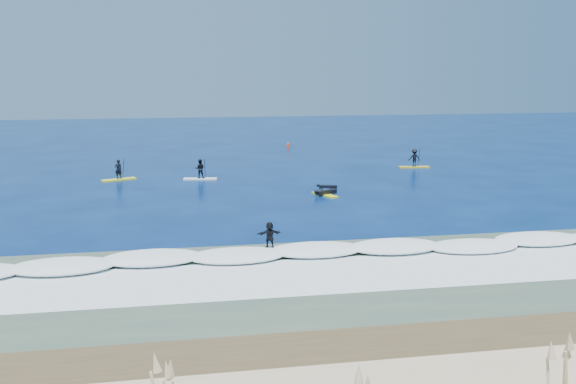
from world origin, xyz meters
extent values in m
plane|color=#03163F|center=(0.00, 0.00, 0.00)|extent=(160.00, 160.00, 0.00)
cube|color=#443520|center=(0.00, -21.50, 0.00)|extent=(90.00, 5.00, 0.08)
cube|color=#3A4F40|center=(0.00, -14.00, 0.01)|extent=(90.00, 13.00, 0.01)
cube|color=white|center=(0.00, -10.00, 0.00)|extent=(40.00, 6.00, 0.30)
cube|color=silver|center=(0.00, -13.00, 0.00)|extent=(34.00, 5.00, 0.02)
cube|color=yellow|center=(-10.36, 13.83, 0.05)|extent=(2.82, 1.78, 0.09)
imported|color=black|center=(-10.36, 13.83, 0.89)|extent=(0.69, 0.59, 1.60)
cylinder|color=black|center=(-9.98, 14.00, 0.83)|extent=(0.30, 0.60, 1.86)
cube|color=black|center=(-9.98, 14.00, -0.05)|extent=(0.11, 0.03, 0.28)
cube|color=white|center=(-3.77, 12.97, 0.05)|extent=(2.80, 1.03, 0.09)
imported|color=black|center=(-3.77, 12.97, 0.88)|extent=(0.83, 0.69, 1.57)
cylinder|color=black|center=(-3.36, 12.91, 0.82)|extent=(0.12, 0.63, 1.83)
cube|color=black|center=(-3.36, 12.91, -0.05)|extent=(0.11, 0.03, 0.27)
cube|color=gold|center=(15.95, 15.94, 0.05)|extent=(2.88, 1.02, 0.09)
imported|color=black|center=(15.95, 15.94, 0.90)|extent=(1.11, 0.72, 1.62)
cylinder|color=black|center=(16.37, 15.89, 0.85)|extent=(0.11, 0.65, 1.89)
cube|color=black|center=(16.37, 15.89, -0.05)|extent=(0.11, 0.03, 0.28)
cube|color=yellow|center=(4.81, 4.63, 0.06)|extent=(1.55, 2.42, 0.11)
cube|color=black|center=(4.91, 4.68, 0.25)|extent=(1.67, 1.06, 0.27)
sphere|color=black|center=(4.07, 4.30, 0.36)|extent=(0.27, 0.27, 0.27)
cube|color=blue|center=(5.48, 6.79, 0.05)|extent=(1.01, 2.05, 0.09)
cube|color=black|center=(5.58, 6.76, 0.21)|extent=(1.41, 0.69, 0.23)
sphere|color=black|center=(4.83, 6.96, 0.30)|extent=(0.23, 0.23, 0.23)
cube|color=white|center=(-1.26, -9.04, 0.20)|extent=(2.01, 0.78, 0.10)
imported|color=black|center=(-1.26, -9.04, 0.91)|extent=(1.26, 0.54, 1.31)
cylinder|color=#FB4916|center=(6.96, 31.83, 0.25)|extent=(0.31, 0.31, 0.50)
cone|color=#FB4916|center=(6.96, 31.83, 0.62)|extent=(0.22, 0.22, 0.25)
camera|label=1|loc=(-5.79, -39.57, 9.09)|focal=40.00mm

